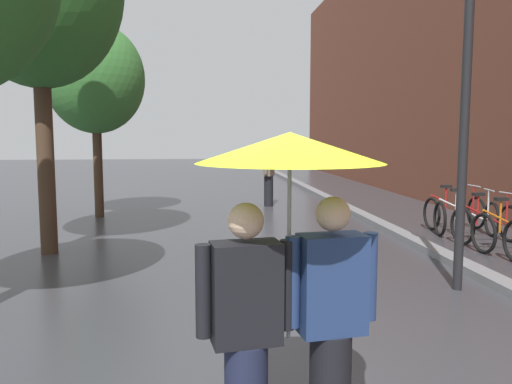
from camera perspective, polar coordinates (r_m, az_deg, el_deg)
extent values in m
cube|color=slate|center=(13.94, 10.21, -1.80)|extent=(0.30, 36.00, 0.12)
cylinder|color=#473323|center=(9.33, -22.25, 3.31)|extent=(0.28, 0.28, 3.19)
cylinder|color=#473323|center=(13.15, -17.06, 2.46)|extent=(0.22, 0.22, 2.37)
ellipsoid|color=#387533|center=(13.19, -17.38, 11.90)|extent=(2.35, 2.35, 2.62)
torus|color=black|center=(9.58, 23.85, -4.20)|extent=(0.11, 0.70, 0.70)
cylinder|color=orange|center=(9.78, 25.87, -2.90)|extent=(0.88, 0.10, 0.43)
cylinder|color=orange|center=(9.71, 25.41, -2.49)|extent=(0.04, 0.04, 0.55)
cube|color=black|center=(9.67, 25.50, -0.70)|extent=(0.23, 0.12, 0.06)
torus|color=black|center=(10.81, 26.28, -3.16)|extent=(0.15, 0.70, 0.70)
torus|color=black|center=(10.19, 21.87, -3.51)|extent=(0.15, 0.70, 0.70)
cylinder|color=red|center=(10.40, 23.74, -2.28)|extent=(0.88, 0.15, 0.43)
cylinder|color=red|center=(10.32, 23.31, -1.90)|extent=(0.04, 0.04, 0.55)
cube|color=black|center=(10.29, 23.39, -0.22)|extent=(0.23, 0.13, 0.06)
cylinder|color=red|center=(10.71, 26.02, -1.66)|extent=(0.04, 0.04, 0.58)
cylinder|color=#9E9EA3|center=(10.68, 26.09, -0.12)|extent=(0.09, 0.46, 0.03)
torus|color=black|center=(11.24, 24.63, -2.74)|extent=(0.16, 0.70, 0.70)
torus|color=black|center=(10.89, 19.67, -2.81)|extent=(0.16, 0.70, 0.70)
cylinder|color=silver|center=(10.99, 21.73, -1.75)|extent=(0.88, 0.16, 0.43)
cylinder|color=silver|center=(10.95, 21.24, -1.37)|extent=(0.04, 0.04, 0.55)
cube|color=black|center=(10.91, 21.31, 0.22)|extent=(0.23, 0.13, 0.06)
cylinder|color=silver|center=(11.17, 24.31, -1.28)|extent=(0.04, 0.04, 0.58)
cylinder|color=#9E9EA3|center=(11.14, 24.38, 0.20)|extent=(0.09, 0.46, 0.03)
torus|color=black|center=(12.02, 23.18, -2.12)|extent=(0.09, 0.70, 0.70)
torus|color=black|center=(11.51, 18.86, -2.30)|extent=(0.09, 0.70, 0.70)
cylinder|color=red|center=(11.68, 20.67, -1.25)|extent=(0.88, 0.07, 0.43)
cylinder|color=red|center=(11.62, 20.25, -0.90)|extent=(0.04, 0.04, 0.55)
cube|color=black|center=(11.59, 20.30, 0.59)|extent=(0.22, 0.11, 0.06)
cylinder|color=red|center=(11.94, 22.91, -0.76)|extent=(0.04, 0.04, 0.58)
cylinder|color=#9E9EA3|center=(11.91, 22.97, 0.63)|extent=(0.05, 0.46, 0.03)
cube|color=black|center=(3.05, -1.12, -11.11)|extent=(0.43, 0.27, 0.60)
sphere|color=beige|center=(2.95, -1.14, -3.21)|extent=(0.21, 0.21, 0.21)
cylinder|color=black|center=(3.00, -5.87, -10.85)|extent=(0.09, 0.09, 0.54)
cylinder|color=black|center=(3.10, 3.45, -10.22)|extent=(0.09, 0.09, 0.54)
cube|color=navy|center=(3.20, 8.38, -10.03)|extent=(0.43, 0.27, 0.61)
sphere|color=beige|center=(3.11, 8.51, -2.42)|extent=(0.21, 0.21, 0.21)
cylinder|color=navy|center=(3.11, 4.06, -9.89)|extent=(0.09, 0.09, 0.55)
cylinder|color=navy|center=(3.30, 12.46, -9.09)|extent=(0.09, 0.09, 0.55)
cylinder|color=#9E9EA3|center=(3.08, 3.67, -6.44)|extent=(0.02, 0.02, 1.07)
cone|color=#BCE019|center=(3.00, 3.75, 4.91)|extent=(1.11, 1.11, 0.18)
cylinder|color=black|center=(7.07, 22.01, 6.11)|extent=(0.12, 0.12, 4.08)
cylinder|color=black|center=(14.55, 1.40, 0.11)|extent=(0.26, 0.26, 0.86)
cube|color=#665B4C|center=(14.49, 1.41, 3.07)|extent=(0.37, 0.46, 0.65)
sphere|color=beige|center=(14.47, 1.41, 4.85)|extent=(0.21, 0.21, 0.21)
cylinder|color=#665B4C|center=(14.72, 1.72, 3.25)|extent=(0.09, 0.09, 0.58)
cylinder|color=#665B4C|center=(14.25, 1.09, 3.15)|extent=(0.09, 0.09, 0.58)
cube|color=black|center=(14.53, 0.89, 3.34)|extent=(0.24, 0.30, 0.36)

